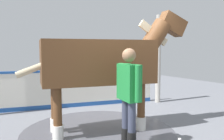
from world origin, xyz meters
name	(u,v)px	position (x,y,z in m)	size (l,w,h in m)	color
ground_plane	(113,130)	(0.00, 0.00, -0.01)	(16.00, 16.00, 0.02)	slate
wet_patch	(99,131)	(0.09, 0.30, 0.00)	(3.12, 3.12, 0.00)	#4C4C54
barrier_wall	(78,89)	(2.21, -0.19, 0.50)	(1.13, 4.53, 1.09)	silver
roof_post_near	(158,59)	(1.43, -2.55, 1.36)	(0.16, 0.16, 2.71)	#B7B2A8
horse	(104,63)	(0.06, 0.18, 1.40)	(1.34, 3.53, 2.50)	brown
handler	(129,92)	(-0.97, 0.31, 0.98)	(0.67, 0.29, 1.69)	black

